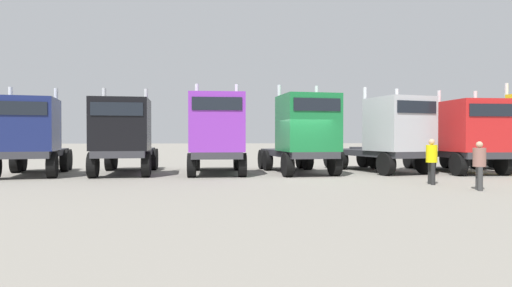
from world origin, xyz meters
TOP-DOWN VIEW (x-y plane):
  - ground at (0.00, 0.00)m, footprint 200.00×200.00m
  - semi_truck_navy at (-11.97, 1.82)m, footprint 3.58×6.21m
  - semi_truck_black at (-7.95, 2.08)m, footprint 2.98×6.58m
  - semi_truck_purple at (-3.69, 1.77)m, footprint 2.56×6.06m
  - semi_truck_green at (0.34, 1.71)m, footprint 3.21×6.31m
  - semi_truck_silver at (4.70, 2.03)m, footprint 3.95×6.65m
  - semi_truck_red at (8.20, 1.34)m, footprint 2.60×5.99m
  - visitor_in_hivis at (4.16, -2.97)m, footprint 0.45×0.46m
  - visitor_with_camera at (4.84, -4.78)m, footprint 0.52×0.52m

SIDE VIEW (x-z plane):
  - ground at x=0.00m, z-range 0.00..0.00m
  - visitor_with_camera at x=4.84m, z-range 0.12..1.73m
  - visitor_in_hivis at x=4.16m, z-range 0.13..1.81m
  - semi_truck_black at x=-7.95m, z-range -0.22..3.81m
  - semi_truck_red at x=8.20m, z-range -0.21..3.84m
  - semi_truck_navy at x=-11.97m, z-range -0.18..3.86m
  - semi_truck_silver at x=4.70m, z-range -0.22..3.99m
  - semi_truck_purple at x=-3.69m, z-range -0.22..4.05m
  - semi_truck_green at x=0.34m, z-range -0.21..4.05m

